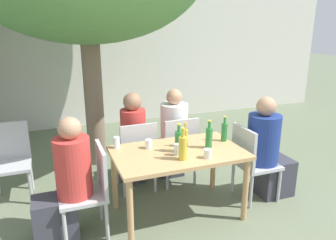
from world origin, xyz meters
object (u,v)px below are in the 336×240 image
at_px(person_seated_1, 268,152).
at_px(drinking_glass_2, 208,154).
at_px(drinking_glass_3, 149,144).
at_px(patio_chair_2, 137,153).
at_px(oil_cruet_3, 185,137).
at_px(drinking_glass_0, 117,142).
at_px(person_seated_2, 132,143).
at_px(green_bottle_4, 209,137).
at_px(patio_chair_1, 251,159).
at_px(drinking_glass_1, 177,150).
at_px(patio_chair_3, 178,147).
at_px(green_bottle_1, 179,141).
at_px(person_seated_0, 65,187).
at_px(patio_chair_0, 91,186).
at_px(oil_cruet_2, 183,147).
at_px(green_bottle_0, 224,131).
at_px(patio_chair_4, 10,157).
at_px(person_seated_3, 172,138).
at_px(dining_table_front, 178,159).

bearing_deg(person_seated_1, drinking_glass_2, 105.85).
bearing_deg(drinking_glass_3, person_seated_1, -7.46).
distance_m(patio_chair_2, oil_cruet_3, 0.75).
xyz_separation_m(patio_chair_2, drinking_glass_0, (-0.31, -0.33, 0.29)).
height_order(patio_chair_2, person_seated_2, person_seated_2).
distance_m(green_bottle_4, drinking_glass_2, 0.28).
bearing_deg(patio_chair_1, oil_cruet_3, 82.93).
relative_size(patio_chair_1, drinking_glass_1, 7.39).
xyz_separation_m(patio_chair_2, drinking_glass_2, (0.47, -0.90, 0.28)).
height_order(patio_chair_3, green_bottle_1, green_bottle_1).
height_order(person_seated_0, green_bottle_4, person_seated_0).
distance_m(patio_chair_0, patio_chair_1, 1.81).
xyz_separation_m(oil_cruet_3, green_bottle_4, (0.22, -0.13, 0.02)).
bearing_deg(oil_cruet_2, patio_chair_2, 104.97).
bearing_deg(patio_chair_3, person_seated_1, 143.37).
height_order(patio_chair_3, person_seated_1, person_seated_1).
bearing_deg(green_bottle_0, patio_chair_3, 120.94).
height_order(oil_cruet_3, drinking_glass_0, oil_cruet_3).
bearing_deg(patio_chair_1, green_bottle_0, 72.11).
height_order(patio_chair_4, drinking_glass_0, patio_chair_4).
xyz_separation_m(person_seated_2, person_seated_3, (0.54, -0.00, 0.00)).
height_order(person_seated_3, drinking_glass_3, person_seated_3).
height_order(patio_chair_4, drinking_glass_2, patio_chair_4).
relative_size(patio_chair_3, person_seated_3, 0.74).
height_order(patio_chair_1, person_seated_1, person_seated_1).
distance_m(drinking_glass_0, drinking_glass_2, 0.97).
bearing_deg(person_seated_1, person_seated_3, 44.68).
height_order(green_bottle_1, green_bottle_4, green_bottle_4).
xyz_separation_m(person_seated_0, oil_cruet_2, (1.10, -0.21, 0.32)).
xyz_separation_m(patio_chair_3, drinking_glass_1, (-0.32, -0.74, 0.29)).
xyz_separation_m(person_seated_1, green_bottle_1, (-1.13, -0.01, 0.30)).
relative_size(green_bottle_1, green_bottle_4, 0.98).
height_order(patio_chair_0, patio_chair_1, same).
bearing_deg(patio_chair_2, green_bottle_4, 131.95).
bearing_deg(oil_cruet_3, person_seated_2, 116.43).
height_order(dining_table_front, person_seated_1, person_seated_1).
bearing_deg(patio_chair_2, patio_chair_3, -180.00).
bearing_deg(person_seated_0, oil_cruet_2, 79.15).
distance_m(person_seated_0, drinking_glass_1, 1.12).
xyz_separation_m(dining_table_front, person_seated_3, (0.27, 0.87, -0.10)).
bearing_deg(patio_chair_2, oil_cruet_3, 125.44).
bearing_deg(patio_chair_3, drinking_glass_3, 40.85).
distance_m(patio_chair_0, green_bottle_1, 0.97).
relative_size(patio_chair_3, drinking_glass_2, 9.76).
bearing_deg(drinking_glass_3, patio_chair_2, 90.83).
distance_m(patio_chair_3, drinking_glass_2, 0.95).
bearing_deg(dining_table_front, drinking_glass_1, -119.09).
bearing_deg(drinking_glass_2, person_seated_2, 112.55).
distance_m(patio_chair_1, person_seated_1, 0.23).
height_order(patio_chair_3, drinking_glass_2, patio_chair_3).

